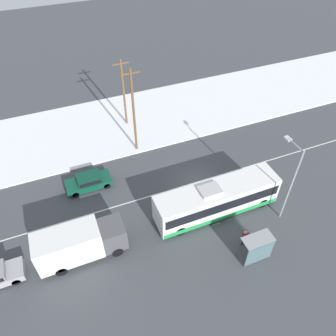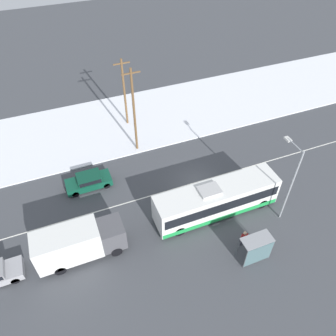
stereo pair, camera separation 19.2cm
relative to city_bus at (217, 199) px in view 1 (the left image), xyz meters
name	(u,v)px [view 1 (the left image)]	position (x,y,z in m)	size (l,w,h in m)	color
ground_plane	(196,182)	(-0.01, 3.87, -1.58)	(120.00, 120.00, 0.00)	#424449
snow_lot	(153,116)	(-0.01, 16.11, -1.52)	(80.00, 11.95, 0.12)	white
lane_marking_center	(196,182)	(-0.01, 3.87, -1.58)	(60.00, 0.12, 0.00)	silver
city_bus	(217,199)	(0.00, 0.00, 0.00)	(11.09, 2.57, 3.24)	white
box_truck	(79,243)	(-11.96, -0.05, 0.17)	(6.82, 2.30, 3.19)	silver
sedan_car	(89,181)	(-9.79, 7.20, -0.80)	(4.27, 1.80, 1.44)	#0F4733
pedestrian_at_stop	(245,237)	(0.46, -3.96, -0.51)	(0.63, 0.28, 1.74)	#23232D
bus_shelter	(258,247)	(0.60, -5.50, 0.08)	(2.41, 1.20, 2.40)	gray
streetlamp	(291,175)	(5.05, -2.30, 3.17)	(0.36, 2.19, 7.63)	#9EA3A8
utility_pole_roadside	(134,111)	(-3.82, 10.86, 3.34)	(1.80, 0.24, 9.46)	brown
utility_pole_snowlot	(124,92)	(-3.45, 15.79, 2.67)	(1.80, 0.24, 8.12)	brown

